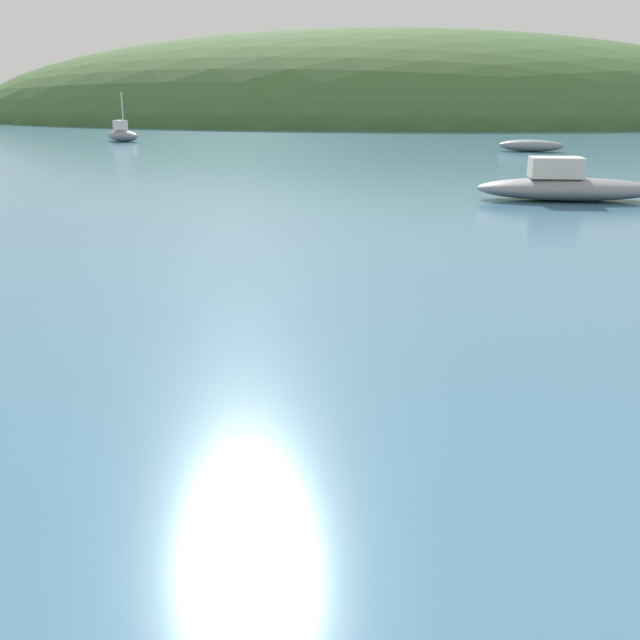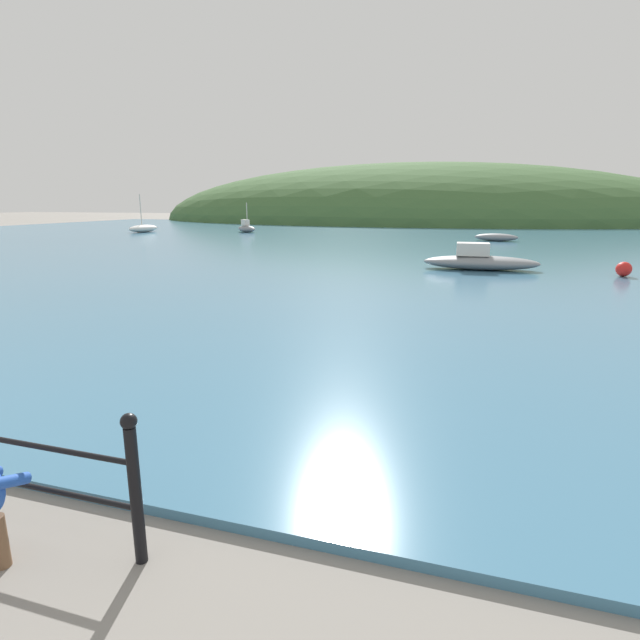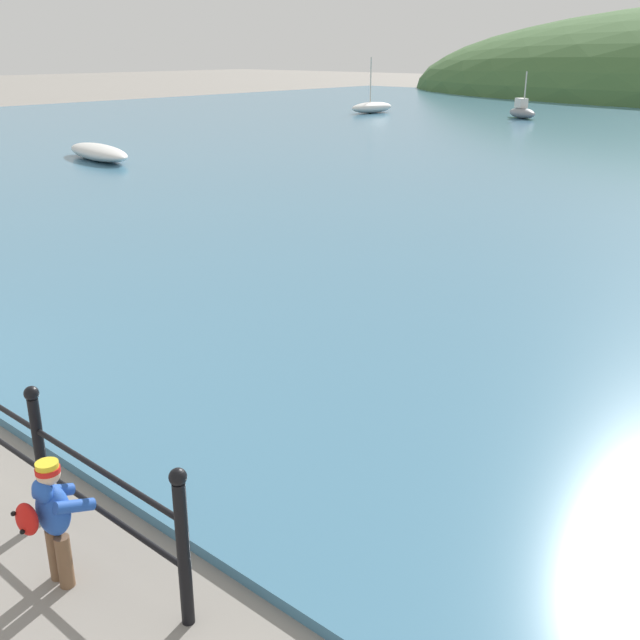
# 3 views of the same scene
# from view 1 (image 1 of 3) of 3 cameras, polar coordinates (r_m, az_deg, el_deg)

# --- Properties ---
(water) EXTENTS (80.00, 60.00, 0.10)m
(water) POSITION_cam_1_polar(r_m,az_deg,el_deg) (32.30, -1.17, 12.54)
(water) COLOR teal
(water) RESTS_ON ground
(far_hillside) EXTENTS (72.77, 40.02, 15.28)m
(far_hillside) POSITION_cam_1_polar(r_m,az_deg,el_deg) (69.00, 3.84, 14.92)
(far_hillside) COLOR #3D6033
(far_hillside) RESTS_ON ground
(boat_red_dinghy) EXTENTS (2.84, 1.27, 0.50)m
(boat_red_dinghy) POSITION_cam_1_polar(r_m,az_deg,el_deg) (34.05, 15.78, 12.66)
(boat_red_dinghy) COLOR gray
(boat_red_dinghy) RESTS_ON water
(boat_far_right) EXTENTS (2.43, 2.00, 2.44)m
(boat_far_right) POSITION_cam_1_polar(r_m,az_deg,el_deg) (40.70, -14.80, 13.51)
(boat_far_right) COLOR gray
(boat_far_right) RESTS_ON water
(boat_far_left) EXTENTS (4.34, 1.53, 1.01)m
(boat_far_left) POSITION_cam_1_polar(r_m,az_deg,el_deg) (19.07, 18.25, 9.64)
(boat_far_left) COLOR gray
(boat_far_left) RESTS_ON water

